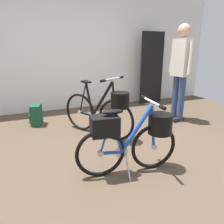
{
  "coord_description": "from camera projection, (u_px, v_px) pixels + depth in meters",
  "views": [
    {
      "loc": [
        -0.99,
        -2.13,
        1.31
      ],
      "look_at": [
        -0.01,
        0.22,
        0.55
      ],
      "focal_mm": 34.06,
      "sensor_mm": 36.0,
      "label": 1
    }
  ],
  "objects": [
    {
      "name": "ground_plane",
      "position": [
        120.0,
        159.0,
        2.62
      ],
      "size": [
        7.06,
        7.06,
        0.0
      ],
      "primitive_type": "plane",
      "color": "brown"
    },
    {
      "name": "back_wall",
      "position": [
        70.0,
        48.0,
        4.54
      ],
      "size": [
        7.06,
        0.1,
        2.62
      ],
      "primitive_type": "cube",
      "color": "white",
      "rests_on": "ground_plane"
    },
    {
      "name": "floor_banner_stand",
      "position": [
        152.0,
        73.0,
        5.08
      ],
      "size": [
        0.6,
        0.36,
        1.69
      ],
      "color": "#B7B7BC",
      "rests_on": "ground_plane"
    },
    {
      "name": "folding_bike_foreground",
      "position": [
        132.0,
        136.0,
        2.25
      ],
      "size": [
        1.13,
        0.53,
        0.8
      ],
      "color": "black",
      "rests_on": "ground_plane"
    },
    {
      "name": "display_bike_left",
      "position": [
        103.0,
        110.0,
        3.19
      ],
      "size": [
        0.78,
        1.14,
        0.93
      ],
      "color": "black",
      "rests_on": "ground_plane"
    },
    {
      "name": "visitor_near_wall",
      "position": [
        181.0,
        67.0,
        3.79
      ],
      "size": [
        0.3,
        0.53,
        1.72
      ],
      "color": "navy",
      "rests_on": "ground_plane"
    },
    {
      "name": "handbag_on_floor",
      "position": [
        36.0,
        115.0,
        3.75
      ],
      "size": [
        0.24,
        0.3,
        0.37
      ],
      "color": "#19472D",
      "rests_on": "ground_plane"
    }
  ]
}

